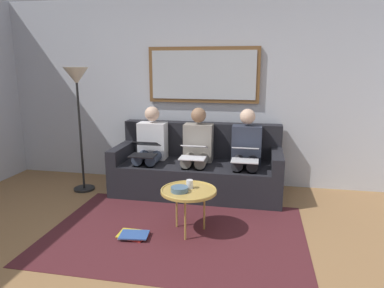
# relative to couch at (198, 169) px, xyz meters

# --- Properties ---
(ground_plane) EXTENTS (6.00, 5.20, 0.10)m
(ground_plane) POSITION_rel_couch_xyz_m (0.00, 2.12, -0.36)
(ground_plane) COLOR olive
(wall_rear) EXTENTS (6.00, 0.12, 2.60)m
(wall_rear) POSITION_rel_couch_xyz_m (0.00, -0.48, 0.99)
(wall_rear) COLOR #B7BCC6
(wall_rear) RESTS_ON ground_plane
(area_rug) EXTENTS (2.60, 1.80, 0.01)m
(area_rug) POSITION_rel_couch_xyz_m (0.00, 1.27, -0.31)
(area_rug) COLOR #4C1E23
(area_rug) RESTS_ON ground_plane
(couch) EXTENTS (2.20, 0.90, 0.90)m
(couch) POSITION_rel_couch_xyz_m (0.00, 0.00, 0.00)
(couch) COLOR black
(couch) RESTS_ON ground_plane
(framed_mirror) EXTENTS (1.55, 0.05, 0.76)m
(framed_mirror) POSITION_rel_couch_xyz_m (0.00, -0.39, 1.24)
(framed_mirror) COLOR brown
(coffee_table) EXTENTS (0.57, 0.57, 0.47)m
(coffee_table) POSITION_rel_couch_xyz_m (-0.12, 1.22, 0.13)
(coffee_table) COLOR tan
(coffee_table) RESTS_ON ground_plane
(cup) EXTENTS (0.07, 0.07, 0.09)m
(cup) POSITION_rel_couch_xyz_m (-0.12, 1.17, 0.19)
(cup) COLOR silver
(cup) RESTS_ON coffee_table
(bowl) EXTENTS (0.17, 0.17, 0.05)m
(bowl) POSITION_rel_couch_xyz_m (-0.04, 1.29, 0.17)
(bowl) COLOR slate
(bowl) RESTS_ON coffee_table
(person_left) EXTENTS (0.38, 0.58, 1.14)m
(person_left) POSITION_rel_couch_xyz_m (-0.64, 0.07, 0.30)
(person_left) COLOR #2D3342
(person_left) RESTS_ON couch
(laptop_silver) EXTENTS (0.32, 0.37, 0.16)m
(laptop_silver) POSITION_rel_couch_xyz_m (-0.64, 0.31, 0.32)
(laptop_silver) COLOR silver
(person_middle) EXTENTS (0.38, 0.58, 1.14)m
(person_middle) POSITION_rel_couch_xyz_m (0.00, 0.07, 0.30)
(person_middle) COLOR gray
(person_middle) RESTS_ON couch
(laptop_white) EXTENTS (0.32, 0.36, 0.16)m
(laptop_white) POSITION_rel_couch_xyz_m (0.00, 0.31, 0.32)
(laptop_white) COLOR white
(person_right) EXTENTS (0.38, 0.58, 1.14)m
(person_right) POSITION_rel_couch_xyz_m (0.64, 0.07, 0.30)
(person_right) COLOR silver
(person_right) RESTS_ON couch
(laptop_black) EXTENTS (0.32, 0.39, 0.17)m
(laptop_black) POSITION_rel_couch_xyz_m (0.64, 0.30, 0.32)
(laptop_black) COLOR black
(magazine_stack) EXTENTS (0.34, 0.27, 0.04)m
(magazine_stack) POSITION_rel_couch_xyz_m (0.40, 1.43, -0.29)
(magazine_stack) COLOR red
(magazine_stack) RESTS_ON ground_plane
(standing_lamp) EXTENTS (0.32, 0.32, 1.66)m
(standing_lamp) POSITION_rel_couch_xyz_m (1.55, 0.27, 1.06)
(standing_lamp) COLOR black
(standing_lamp) RESTS_ON ground_plane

